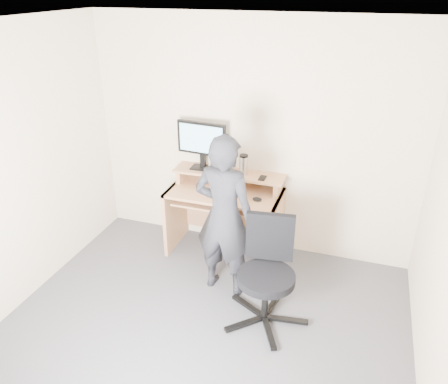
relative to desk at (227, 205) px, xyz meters
The scene contains 14 objects.
ground 1.64m from the desk, 82.55° to the right, with size 3.50×3.50×0.00m, color #504F54.
back_wall 0.76m from the desk, 47.89° to the left, with size 3.50×0.02×2.50m, color beige.
ceiling 2.49m from the desk, 82.55° to the right, with size 3.50×3.50×0.02m, color white.
desk is the anchor object (origin of this frame).
monitor 0.74m from the desk, 166.85° to the left, with size 0.55×0.15×0.52m.
external_drive 0.49m from the desk, 147.31° to the left, with size 0.07×0.13×0.20m, color black.
travel_mug 0.49m from the desk, 21.54° to the left, with size 0.09×0.09×0.20m, color #AEAEB3.
smartphone 0.53m from the desk, ahead, with size 0.07×0.13×0.01m, color black.
charger 0.43m from the desk, behind, with size 0.04×0.04×0.04m, color black.
headphones 0.44m from the desk, 139.80° to the left, with size 0.16×0.16×0.02m, color silver.
keyboard 0.21m from the desk, 98.17° to the right, with size 0.46×0.18×0.03m, color black.
mouse 0.48m from the desk, 25.17° to the right, with size 0.10×0.06×0.04m, color black.
office_chair 1.16m from the desk, 54.28° to the right, with size 0.74×0.75×0.95m.
person 0.75m from the desk, 73.81° to the right, with size 0.58×0.38×1.60m, color black.
Camera 1 is at (1.10, -2.47, 2.76)m, focal length 35.00 mm.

